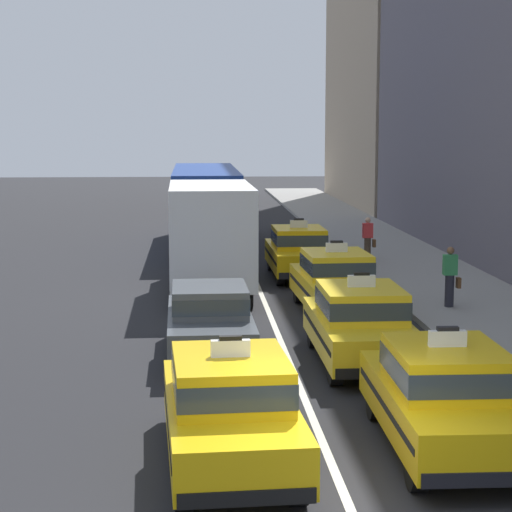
# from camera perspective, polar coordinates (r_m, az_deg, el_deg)

# --- Properties ---
(lane_stripe_left_right) EXTENTS (0.14, 80.00, 0.01)m
(lane_stripe_left_right) POSITION_cam_1_polar(r_m,az_deg,el_deg) (31.53, -0.28, -0.92)
(lane_stripe_left_right) COLOR silver
(lane_stripe_left_right) RESTS_ON ground
(sidewalk_curb) EXTENTS (4.00, 90.00, 0.15)m
(sidewalk_curb) POSITION_cam_1_polar(r_m,az_deg,el_deg) (27.60, 12.10, -2.23)
(sidewalk_curb) COLOR gray
(sidewalk_curb) RESTS_ON ground
(taxi_left_nearest) EXTENTS (2.03, 4.64, 1.96)m
(taxi_left_nearest) POSITION_cam_1_polar(r_m,az_deg,el_deg) (13.47, -1.62, -9.35)
(taxi_left_nearest) COLOR black
(taxi_left_nearest) RESTS_ON ground
(sedan_left_second) EXTENTS (1.82, 4.33, 1.58)m
(sedan_left_second) POSITION_cam_1_polar(r_m,az_deg,el_deg) (19.60, -2.89, -3.92)
(sedan_left_second) COLOR black
(sedan_left_second) RESTS_ON ground
(box_truck_left_third) EXTENTS (2.36, 6.98, 3.27)m
(box_truck_left_third) POSITION_cam_1_polar(r_m,az_deg,el_deg) (27.00, -2.87, 1.37)
(box_truck_left_third) COLOR black
(box_truck_left_third) RESTS_ON ground
(bus_left_fourth) EXTENTS (2.54, 11.20, 3.22)m
(bus_left_fourth) POSITION_cam_1_polar(r_m,az_deg,el_deg) (37.41, -3.16, 3.28)
(bus_left_fourth) COLOR black
(bus_left_fourth) RESTS_ON ground
(taxi_right_nearest) EXTENTS (1.88, 4.59, 1.96)m
(taxi_right_nearest) POSITION_cam_1_polar(r_m,az_deg,el_deg) (14.33, 11.56, -8.44)
(taxi_right_nearest) COLOR black
(taxi_right_nearest) RESTS_ON ground
(taxi_right_second) EXTENTS (1.83, 4.56, 1.96)m
(taxi_right_second) POSITION_cam_1_polar(r_m,az_deg,el_deg) (19.15, 6.45, -4.16)
(taxi_right_second) COLOR black
(taxi_right_second) RESTS_ON ground
(taxi_right_third) EXTENTS (1.96, 4.61, 1.96)m
(taxi_right_third) POSITION_cam_1_polar(r_m,az_deg,el_deg) (24.30, 4.94, -1.54)
(taxi_right_third) COLOR black
(taxi_right_third) RESTS_ON ground
(taxi_right_fourth) EXTENTS (1.84, 4.57, 1.96)m
(taxi_right_fourth) POSITION_cam_1_polar(r_m,az_deg,el_deg) (30.04, 2.63, 0.31)
(taxi_right_fourth) COLOR black
(taxi_right_fourth) RESTS_ON ground
(pedestrian_near_crosswalk) EXTENTS (0.47, 0.24, 1.53)m
(pedestrian_near_crosswalk) POSITION_cam_1_polar(r_m,az_deg,el_deg) (33.26, 6.94, 1.07)
(pedestrian_near_crosswalk) COLOR #473828
(pedestrian_near_crosswalk) RESTS_ON sidewalk_curb
(pedestrian_mid_block) EXTENTS (0.47, 0.24, 1.61)m
(pedestrian_mid_block) POSITION_cam_1_polar(r_m,az_deg,el_deg) (24.93, 11.93, -1.27)
(pedestrian_mid_block) COLOR #23232D
(pedestrian_mid_block) RESTS_ON sidewalk_curb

